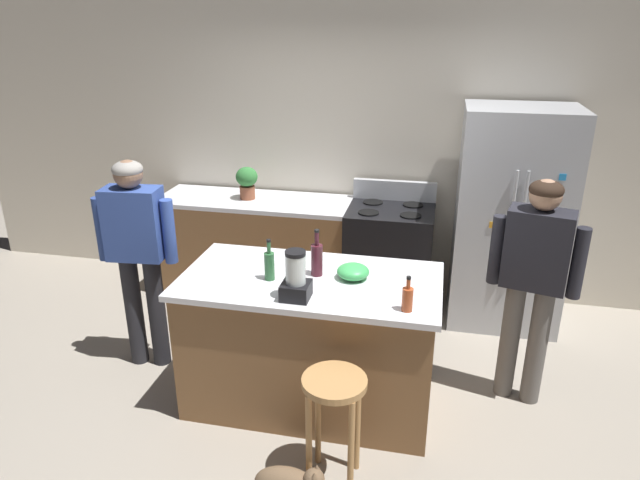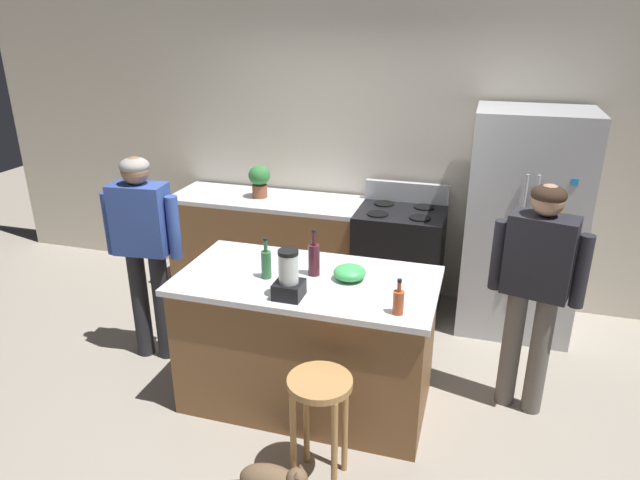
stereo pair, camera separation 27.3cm
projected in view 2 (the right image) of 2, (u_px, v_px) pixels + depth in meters
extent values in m
plane|color=#9E9384|center=(308.00, 398.00, 4.01)|extent=(14.00, 14.00, 0.00)
cube|color=beige|center=(371.00, 152.00, 5.25)|extent=(8.00, 0.10, 2.70)
cube|color=brown|center=(307.00, 343.00, 3.84)|extent=(1.63, 0.82, 0.90)
cube|color=silver|center=(307.00, 281.00, 3.67)|extent=(1.69, 0.88, 0.04)
cube|color=brown|center=(277.00, 247.00, 5.43)|extent=(2.00, 0.64, 0.90)
cube|color=silver|center=(276.00, 201.00, 5.26)|extent=(2.00, 0.64, 0.04)
cube|color=#B7BABF|center=(523.00, 224.00, 4.63)|extent=(0.90, 0.70, 1.86)
cylinder|color=#B7BABF|center=(520.00, 228.00, 4.28)|extent=(0.02, 0.02, 0.84)
cylinder|color=#B7BABF|center=(532.00, 229.00, 4.26)|extent=(0.02, 0.02, 0.84)
cube|color=yellow|center=(560.00, 210.00, 4.16)|extent=(0.05, 0.01, 0.05)
cube|color=orange|center=(502.00, 230.00, 4.34)|extent=(0.05, 0.01, 0.05)
cube|color=#268CD8|center=(575.00, 182.00, 4.07)|extent=(0.05, 0.01, 0.05)
cube|color=black|center=(399.00, 261.00, 5.09)|extent=(0.76, 0.64, 0.94)
cube|color=black|center=(392.00, 280.00, 4.81)|extent=(0.60, 0.01, 0.24)
cube|color=#B7BABF|center=(407.00, 192.00, 5.14)|extent=(0.76, 0.06, 0.18)
cylinder|color=black|center=(378.00, 214.00, 4.83)|extent=(0.18, 0.18, 0.01)
cylinder|color=black|center=(420.00, 218.00, 4.73)|extent=(0.18, 0.18, 0.01)
cylinder|color=black|center=(384.00, 204.00, 5.09)|extent=(0.18, 0.18, 0.01)
cylinder|color=black|center=(424.00, 207.00, 5.00)|extent=(0.18, 0.18, 0.01)
cylinder|color=#26262B|center=(141.00, 304.00, 4.38)|extent=(0.14, 0.14, 0.88)
cylinder|color=#26262B|center=(162.00, 306.00, 4.35)|extent=(0.14, 0.14, 0.88)
cube|color=#334C99|center=(141.00, 219.00, 4.11)|extent=(0.42, 0.26, 0.52)
cylinder|color=#334C99|center=(110.00, 223.00, 4.17)|extent=(0.10, 0.10, 0.47)
cylinder|color=#334C99|center=(174.00, 228.00, 4.09)|extent=(0.10, 0.10, 0.47)
sphere|color=#8C664C|center=(135.00, 171.00, 3.98)|extent=(0.22, 0.22, 0.20)
ellipsoid|color=gray|center=(134.00, 166.00, 3.96)|extent=(0.23, 0.23, 0.12)
cylinder|color=#66605B|center=(539.00, 355.00, 3.73)|extent=(0.16, 0.16, 0.87)
cylinder|color=#66605B|center=(511.00, 347.00, 3.82)|extent=(0.16, 0.16, 0.87)
cube|color=#26262D|center=(540.00, 256.00, 3.52)|extent=(0.44, 0.31, 0.52)
cylinder|color=#26262D|center=(582.00, 271.00, 3.42)|extent=(0.11, 0.11, 0.47)
cylinder|color=#26262D|center=(498.00, 255.00, 3.66)|extent=(0.11, 0.11, 0.47)
sphere|color=tan|center=(548.00, 200.00, 3.39)|extent=(0.24, 0.24, 0.20)
ellipsoid|color=#332319|center=(549.00, 195.00, 3.37)|extent=(0.26, 0.26, 0.12)
cylinder|color=#B7844C|center=(320.00, 382.00, 3.05)|extent=(0.36, 0.36, 0.04)
cylinder|color=#B7844C|center=(293.00, 444.00, 3.11)|extent=(0.04, 0.04, 0.66)
cylinder|color=#B7844C|center=(334.00, 453.00, 3.05)|extent=(0.04, 0.04, 0.66)
cylinder|color=#B7844C|center=(306.00, 417.00, 3.32)|extent=(0.04, 0.04, 0.66)
cylinder|color=#B7844C|center=(345.00, 425.00, 3.25)|extent=(0.04, 0.04, 0.66)
sphere|color=brown|center=(297.00, 478.00, 3.08)|extent=(0.12, 0.12, 0.12)
cone|color=brown|center=(297.00, 474.00, 3.03)|extent=(0.04, 0.04, 0.03)
cone|color=brown|center=(300.00, 466.00, 3.09)|extent=(0.04, 0.04, 0.03)
cylinder|color=brown|center=(260.00, 191.00, 5.27)|extent=(0.14, 0.14, 0.12)
ellipsoid|color=#337A38|center=(259.00, 175.00, 5.22)|extent=(0.20, 0.20, 0.18)
cube|color=black|center=(289.00, 290.00, 3.39)|extent=(0.17, 0.17, 0.10)
cylinder|color=silver|center=(288.00, 268.00, 3.34)|extent=(0.12, 0.12, 0.18)
cylinder|color=black|center=(288.00, 252.00, 3.30)|extent=(0.12, 0.12, 0.02)
cylinder|color=#B24C26|center=(398.00, 303.00, 3.19)|extent=(0.06, 0.06, 0.14)
cylinder|color=#B24C26|center=(399.00, 287.00, 3.16)|extent=(0.02, 0.02, 0.06)
cylinder|color=black|center=(400.00, 281.00, 3.14)|extent=(0.03, 0.03, 0.02)
cylinder|color=#2D6638|center=(266.00, 265.00, 3.63)|extent=(0.07, 0.07, 0.18)
cylinder|color=#2D6638|center=(266.00, 246.00, 3.58)|extent=(0.03, 0.03, 0.08)
cylinder|color=black|center=(265.00, 239.00, 3.56)|extent=(0.03, 0.03, 0.02)
cylinder|color=#471923|center=(314.00, 260.00, 3.67)|extent=(0.08, 0.08, 0.21)
cylinder|color=#471923|center=(314.00, 239.00, 3.61)|extent=(0.03, 0.03, 0.09)
cylinder|color=black|center=(314.00, 231.00, 3.59)|extent=(0.03, 0.03, 0.02)
ellipsoid|color=#3FB259|center=(350.00, 273.00, 3.62)|extent=(0.21, 0.21, 0.09)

